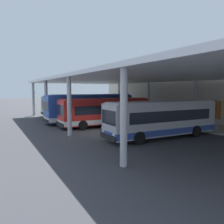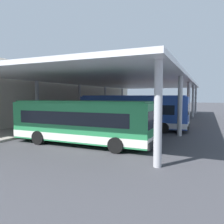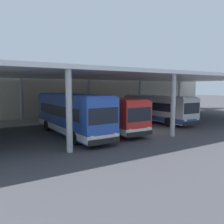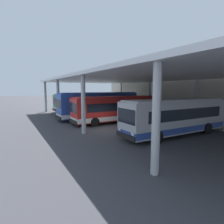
{
  "view_description": "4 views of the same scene",
  "coord_description": "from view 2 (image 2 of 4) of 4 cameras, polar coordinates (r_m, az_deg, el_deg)",
  "views": [
    {
      "loc": [
        19.32,
        -8.73,
        4.13
      ],
      "look_at": [
        -3.01,
        3.5,
        1.61
      ],
      "focal_mm": 35.9,
      "sensor_mm": 36.0,
      "label": 1
    },
    {
      "loc": [
        -29.14,
        -4.69,
        3.5
      ],
      "look_at": [
        -7.08,
        4.93,
        1.76
      ],
      "focal_mm": 35.16,
      "sensor_mm": 36.0,
      "label": 2
    },
    {
      "loc": [
        -14.45,
        -16.1,
        4.11
      ],
      "look_at": [
        -1.78,
        4.43,
        1.55
      ],
      "focal_mm": 36.56,
      "sensor_mm": 36.0,
      "label": 3
    },
    {
      "loc": [
        15.39,
        -8.41,
        4.07
      ],
      "look_at": [
        -3.04,
        2.24,
        1.33
      ],
      "focal_mm": 29.09,
      "sensor_mm": 36.0,
      "label": 4
    }
  ],
  "objects": [
    {
      "name": "station_building_facade",
      "position": [
        35.17,
        -10.52,
        4.31
      ],
      "size": [
        48.0,
        1.6,
        7.29
      ],
      "primitive_type": "cube",
      "color": "beige",
      "rests_on": "ground"
    },
    {
      "name": "canopy_shelter",
      "position": [
        30.92,
        4.31,
        7.45
      ],
      "size": [
        40.0,
        17.0,
        5.55
      ],
      "color": "silver",
      "rests_on": "ground"
    },
    {
      "name": "bench_waiting",
      "position": [
        34.28,
        -5.32,
        -0.62
      ],
      "size": [
        1.8,
        0.45,
        0.92
      ],
      "color": "#4C515B",
      "rests_on": "platform_kerb"
    },
    {
      "name": "banner_sign",
      "position": [
        37.66,
        -0.99,
        1.83
      ],
      "size": [
        0.7,
        0.12,
        3.2
      ],
      "color": "#B2B2B7",
      "rests_on": "platform_kerb"
    },
    {
      "name": "ground_plane",
      "position": [
        29.72,
        14.33,
        -2.75
      ],
      "size": [
        200.0,
        200.0,
        0.0
      ],
      "primitive_type": "plane",
      "color": "#3D3D42"
    },
    {
      "name": "bus_middle_bay",
      "position": [
        26.84,
        7.19,
        0.17
      ],
      "size": [
        2.74,
        10.53,
        3.17
      ],
      "color": "red",
      "rests_on": "ground"
    },
    {
      "name": "platform_kerb",
      "position": [
        33.63,
        -5.85,
        -1.7
      ],
      "size": [
        42.0,
        4.5,
        0.18
      ],
      "primitive_type": "cube",
      "color": "#A39E93",
      "rests_on": "ground"
    },
    {
      "name": "bus_nearest_bay",
      "position": [
        15.89,
        -8.1,
        -2.56
      ],
      "size": [
        2.76,
        10.54,
        3.17
      ],
      "color": "#28844C",
      "rests_on": "ground"
    },
    {
      "name": "bus_second_bay",
      "position": [
        23.21,
        5.33,
        0.03
      ],
      "size": [
        2.88,
        11.38,
        3.57
      ],
      "color": "#284CA8",
      "rests_on": "ground"
    },
    {
      "name": "bus_far_bay",
      "position": [
        34.89,
        8.54,
        1.07
      ],
      "size": [
        2.85,
        10.57,
        3.17
      ],
      "color": "#B7B7BC",
      "rests_on": "ground"
    }
  ]
}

